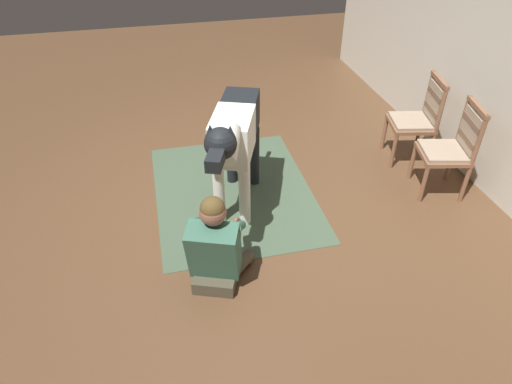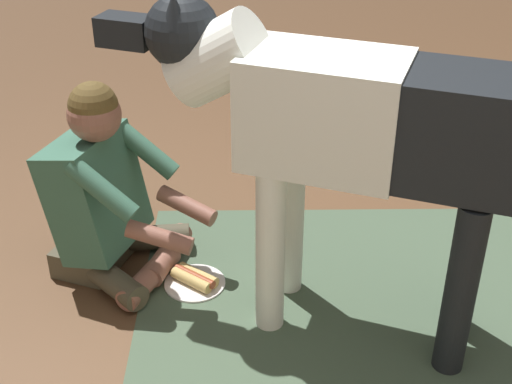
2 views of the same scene
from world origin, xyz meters
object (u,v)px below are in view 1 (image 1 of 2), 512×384
Objects in this scene: person_sitting_on_floor at (216,247)px; hot_dog_on_plate at (226,245)px; dining_chair_right_of_pair at (454,145)px; large_dog at (234,137)px; dining_chair_left_of_pair at (420,116)px.

person_sitting_on_floor reaches higher than hot_dog_on_plate.
dining_chair_right_of_pair is 3.83× the size of hot_dog_on_plate.
dining_chair_right_of_pair is at bearing 105.64° from person_sitting_on_floor.
hot_dog_on_plate is (0.53, -0.20, -0.80)m from large_dog.
person_sitting_on_floor is (1.38, -2.54, -0.19)m from dining_chair_left_of_pair.
dining_chair_left_of_pair is 3.83× the size of hot_dog_on_plate.
dining_chair_left_of_pair is 1.00× the size of dining_chair_right_of_pair.
dining_chair_left_of_pair is at bearing 112.95° from hot_dog_on_plate.
large_dog is at bearing 159.32° from person_sitting_on_floor.
person_sitting_on_floor is 0.54× the size of large_dog.
large_dog reaches higher than dining_chair_right_of_pair.
dining_chair_right_of_pair is 2.49m from hot_dog_on_plate.
large_dog is 0.98m from hot_dog_on_plate.
large_dog is at bearing 159.32° from hot_dog_on_plate.
large_dog is 6.17× the size of hot_dog_on_plate.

